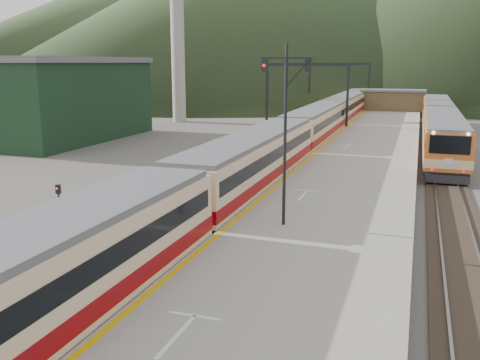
% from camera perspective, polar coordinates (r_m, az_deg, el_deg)
% --- Properties ---
extents(track_main, '(2.60, 200.00, 0.23)m').
position_cam_1_polar(track_main, '(47.30, 6.69, 2.65)').
color(track_main, black).
rests_on(track_main, ground).
extents(track_far, '(2.60, 200.00, 0.23)m').
position_cam_1_polar(track_far, '(48.55, 0.90, 2.98)').
color(track_far, black).
rests_on(track_far, ground).
extents(track_second, '(2.60, 200.00, 0.23)m').
position_cam_1_polar(track_second, '(46.39, 20.73, 1.73)').
color(track_second, black).
rests_on(track_second, ground).
extents(platform, '(8.00, 100.00, 1.00)m').
position_cam_1_polar(platform, '(44.47, 13.25, 2.34)').
color(platform, gray).
rests_on(platform, ground).
extents(gantry_near, '(9.55, 0.25, 8.00)m').
position_cam_1_polar(gantry_near, '(61.94, 7.12, 10.07)').
color(gantry_near, black).
rests_on(gantry_near, ground).
extents(gantry_far, '(9.55, 0.25, 8.00)m').
position_cam_1_polar(gantry_far, '(86.57, 10.48, 10.61)').
color(gantry_far, black).
rests_on(gantry_far, ground).
extents(warehouse, '(14.50, 20.50, 8.60)m').
position_cam_1_polar(warehouse, '(60.73, -19.86, 8.19)').
color(warehouse, black).
rests_on(warehouse, ground).
extents(smokestack, '(1.80, 1.80, 30.00)m').
position_cam_1_polar(smokestack, '(74.93, -6.75, 17.69)').
color(smokestack, '#9E998E').
rests_on(smokestack, ground).
extents(station_shed, '(9.40, 4.40, 3.10)m').
position_cam_1_polar(station_shed, '(83.92, 15.98, 8.23)').
color(station_shed, brown).
rests_on(station_shed, platform).
extents(hill_a, '(180.00, 180.00, 60.00)m').
position_cam_1_polar(hill_a, '(203.00, 4.51, 18.62)').
color(hill_a, '#324626').
rests_on(hill_a, ground).
extents(hill_d, '(200.00, 200.00, 55.00)m').
position_cam_1_polar(hill_d, '(278.36, -9.68, 16.28)').
color(hill_d, '#324626').
rests_on(hill_d, ground).
extents(main_train, '(3.11, 106.71, 3.80)m').
position_cam_1_polar(main_train, '(53.50, 8.23, 5.97)').
color(main_train, '#E4BC8D').
rests_on(main_train, track_main).
extents(second_train, '(3.07, 41.79, 3.75)m').
position_cam_1_polar(second_train, '(57.99, 20.51, 5.78)').
color(second_train, '#CC6224').
rests_on(second_train, track_second).
extents(signal_mast, '(2.18, 0.54, 7.82)m').
position_cam_1_polar(signal_mast, '(22.97, 4.86, 6.60)').
color(signal_mast, black).
rests_on(signal_mast, platform).
extents(short_signal_b, '(0.25, 0.21, 2.27)m').
position_cam_1_polar(short_signal_b, '(33.39, -3.20, 1.05)').
color(short_signal_b, black).
rests_on(short_signal_b, ground).
extents(short_signal_c, '(0.24, 0.19, 2.27)m').
position_cam_1_polar(short_signal_c, '(27.43, -18.75, -2.12)').
color(short_signal_c, black).
rests_on(short_signal_c, ground).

